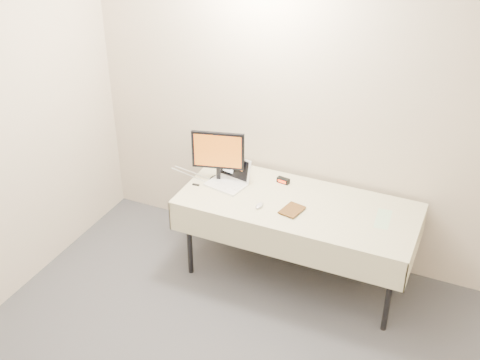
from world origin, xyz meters
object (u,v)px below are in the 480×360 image
at_px(table, 298,210).
at_px(laptop, 230,178).
at_px(book, 285,198).
at_px(monitor, 218,153).

bearing_deg(table, laptop, 174.84).
bearing_deg(laptop, book, -6.03).
distance_m(laptop, monitor, 0.23).
bearing_deg(monitor, book, -29.39).
bearing_deg(laptop, table, 6.26).
distance_m(table, laptop, 0.63).
xyz_separation_m(table, book, (-0.07, -0.11, 0.16)).
relative_size(table, laptop, 5.35).
relative_size(table, monitor, 4.21).
bearing_deg(table, monitor, 175.62).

